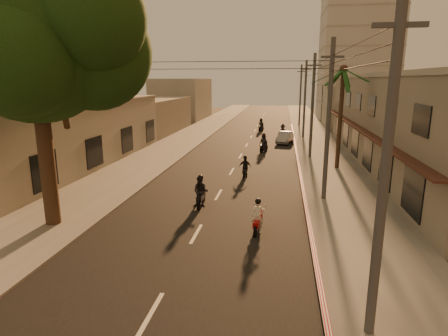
{
  "coord_description": "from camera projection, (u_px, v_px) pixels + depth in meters",
  "views": [
    {
      "loc": [
        3.66,
        -13.39,
        6.8
      ],
      "look_at": [
        0.27,
        8.48,
        1.57
      ],
      "focal_mm": 30.0,
      "sensor_mm": 36.0,
      "label": 1
    }
  ],
  "objects": [
    {
      "name": "shophouse_row",
      "position": [
        414.0,
        121.0,
        29.38
      ],
      "size": [
        8.8,
        34.2,
        7.3
      ],
      "color": "gray",
      "rests_on": "ground"
    },
    {
      "name": "filler_left_far",
      "position": [
        182.0,
        99.0,
        66.29
      ],
      "size": [
        8.0,
        14.0,
        7.0
      ],
      "primitive_type": "cube",
      "color": "#A8A298",
      "rests_on": "ground"
    },
    {
      "name": "filler_left_near",
      "position": [
        147.0,
        116.0,
        49.27
      ],
      "size": [
        8.0,
        14.0,
        4.4
      ],
      "primitive_type": "cube",
      "color": "#A8A298",
      "rests_on": "ground"
    },
    {
      "name": "broadleaf_tree",
      "position": [
        44.0,
        40.0,
        16.09
      ],
      "size": [
        9.6,
        8.7,
        12.1
      ],
      "color": "black",
      "rests_on": "ground"
    },
    {
      "name": "filler_right",
      "position": [
        353.0,
        106.0,
        55.48
      ],
      "size": [
        8.0,
        14.0,
        6.0
      ],
      "primitive_type": "cube",
      "color": "#A8A298",
      "rests_on": "ground"
    },
    {
      "name": "curb_stripe",
      "position": [
        299.0,
        170.0,
        28.63
      ],
      "size": [
        0.2,
        60.0,
        0.2
      ],
      "primitive_type": "cube",
      "color": "#AF121D",
      "rests_on": "ground"
    },
    {
      "name": "sidewalk_left",
      "position": [
        162.0,
        153.0,
        35.33
      ],
      "size": [
        5.0,
        140.0,
        0.12
      ],
      "primitive_type": "cube",
      "color": "slate",
      "rests_on": "ground"
    },
    {
      "name": "scooter_far_b",
      "position": [
        283.0,
        132.0,
        43.99
      ],
      "size": [
        1.11,
        1.81,
        1.78
      ],
      "rotation": [
        0.0,
        0.0,
        -0.02
      ],
      "color": "black",
      "rests_on": "ground"
    },
    {
      "name": "scooter_mid_a",
      "position": [
        201.0,
        192.0,
        20.39
      ],
      "size": [
        0.84,
        1.85,
        1.82
      ],
      "rotation": [
        0.0,
        0.0,
        0.0
      ],
      "color": "black",
      "rests_on": "ground"
    },
    {
      "name": "scooter_far_c",
      "position": [
        261.0,
        125.0,
        50.54
      ],
      "size": [
        1.14,
        1.79,
        1.81
      ],
      "rotation": [
        0.0,
        0.0,
        -0.3
      ],
      "color": "black",
      "rests_on": "ground"
    },
    {
      "name": "scooter_mid_b",
      "position": [
        245.0,
        168.0,
        26.6
      ],
      "size": [
        0.92,
        1.64,
        1.6
      ],
      "rotation": [
        0.0,
        0.0,
        -0.04
      ],
      "color": "black",
      "rests_on": "ground"
    },
    {
      "name": "scooter_red",
      "position": [
        258.0,
        218.0,
        16.94
      ],
      "size": [
        0.71,
        1.66,
        1.63
      ],
      "rotation": [
        0.0,
        0.0,
        -0.12
      ],
      "color": "black",
      "rests_on": "ground"
    },
    {
      "name": "palm_tree",
      "position": [
        343.0,
        75.0,
        27.54
      ],
      "size": [
        5.0,
        5.0,
        8.2
      ],
      "color": "black",
      "rests_on": "ground"
    },
    {
      "name": "utility_poles",
      "position": [
        314.0,
        83.0,
        31.79
      ],
      "size": [
        1.2,
        48.26,
        9.0
      ],
      "color": "#38383A",
      "rests_on": "ground"
    },
    {
      "name": "scooter_far_a",
      "position": [
        264.0,
        143.0,
        36.13
      ],
      "size": [
        1.19,
        1.79,
        1.84
      ],
      "rotation": [
        0.0,
        0.0,
        -0.34
      ],
      "color": "black",
      "rests_on": "ground"
    },
    {
      "name": "ground",
      "position": [
        185.0,
        254.0,
        14.99
      ],
      "size": [
        160.0,
        160.0,
        0.0
      ],
      "primitive_type": "plane",
      "color": "#383023",
      "rests_on": "ground"
    },
    {
      "name": "parked_car",
      "position": [
        285.0,
        137.0,
        41.07
      ],
      "size": [
        2.77,
        4.33,
        1.26
      ],
      "primitive_type": "imported",
      "rotation": [
        0.0,
        0.0,
        -0.19
      ],
      "color": "#929499",
      "rests_on": "ground"
    },
    {
      "name": "road",
      "position": [
        240.0,
        156.0,
        34.22
      ],
      "size": [
        10.0,
        140.0,
        0.02
      ],
      "primitive_type": "cube",
      "color": "black",
      "rests_on": "ground"
    },
    {
      "name": "sidewalk_right",
      "position": [
        325.0,
        158.0,
        33.09
      ],
      "size": [
        5.0,
        140.0,
        0.12
      ],
      "primitive_type": "cube",
      "color": "slate",
      "rests_on": "ground"
    },
    {
      "name": "distant_tower",
      "position": [
        359.0,
        36.0,
        63.24
      ],
      "size": [
        12.1,
        12.1,
        28.0
      ],
      "color": "#B7B5B2",
      "rests_on": "ground"
    },
    {
      "name": "left_building",
      "position": [
        59.0,
        134.0,
        29.94
      ],
      "size": [
        8.2,
        24.2,
        5.2
      ],
      "color": "#A8A298",
      "rests_on": "ground"
    }
  ]
}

